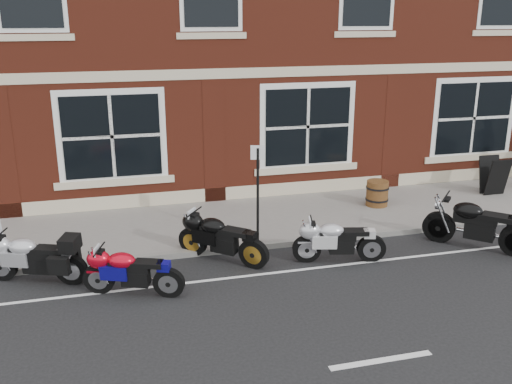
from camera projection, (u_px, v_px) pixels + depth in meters
ground at (310, 273)px, 11.04m from camera, size 80.00×80.00×0.00m
sidewalk at (268, 219)px, 13.78m from camera, size 30.00×3.00×0.12m
kerb at (288, 243)px, 12.33m from camera, size 30.00×0.16×0.12m
moto_touring_silver at (32, 255)px, 10.55m from camera, size 1.88×0.86×1.30m
moto_sport_red at (131, 270)px, 10.08m from camera, size 1.76×0.78×0.83m
moto_sport_black at (221, 236)px, 11.45m from camera, size 1.61×1.45×0.92m
moto_sport_silver at (337, 239)px, 11.43m from camera, size 1.86×0.56×0.85m
moto_naked_black at (476, 222)px, 12.06m from camera, size 1.70×1.72×1.02m
a_board_sign at (494, 176)px, 15.35m from camera, size 0.62×0.41×1.03m
barrel_planter at (377, 193)px, 14.49m from camera, size 0.58×0.58×0.64m
parking_sign at (258, 187)px, 11.91m from camera, size 0.29×0.09×2.12m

